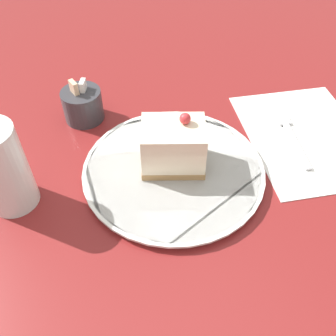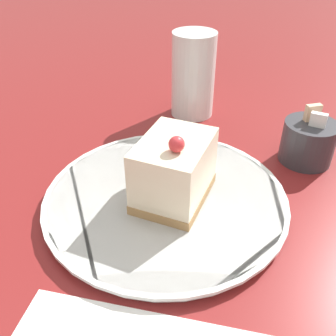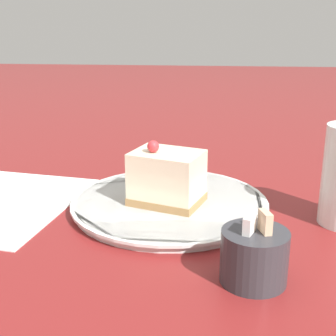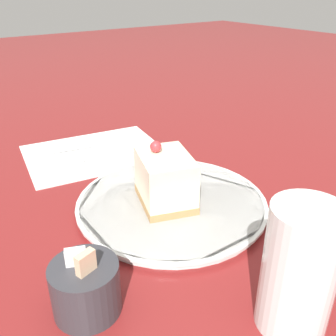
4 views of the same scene
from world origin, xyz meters
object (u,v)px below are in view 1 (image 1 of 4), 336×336
object	(u,v)px
fork	(289,131)
knife	(326,138)
cake_slice	(173,146)
sugar_bowl	(83,105)
drinking_glass	(2,169)
plate	(175,173)

from	to	relation	value
fork	knife	distance (m)	0.06
cake_slice	knife	xyz separation A→B (m)	(0.27, -0.02, -0.04)
cake_slice	sugar_bowl	size ratio (longest dim) A/B	1.43
cake_slice	drinking_glass	bearing A→B (deg)	-165.59
plate	knife	distance (m)	0.27
sugar_bowl	plate	bearing A→B (deg)	-60.94
cake_slice	knife	size ratio (longest dim) A/B	0.68
cake_slice	drinking_glass	size ratio (longest dim) A/B	0.85
fork	sugar_bowl	xyz separation A→B (m)	(-0.32, 0.16, 0.02)
plate	fork	distance (m)	0.22
fork	plate	bearing A→B (deg)	-160.14
sugar_bowl	cake_slice	bearing A→B (deg)	-58.27
cake_slice	sugar_bowl	world-z (taller)	cake_slice
plate	knife	size ratio (longest dim) A/B	1.70
fork	sugar_bowl	bearing A→B (deg)	166.35
cake_slice	sugar_bowl	distance (m)	0.20
plate	fork	size ratio (longest dim) A/B	1.80
fork	cake_slice	bearing A→B (deg)	-163.82
plate	sugar_bowl	xyz separation A→B (m)	(-0.10, 0.19, 0.02)
plate	drinking_glass	size ratio (longest dim) A/B	2.11
knife	sugar_bowl	world-z (taller)	sugar_bowl
knife	drinking_glass	size ratio (longest dim) A/B	1.24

